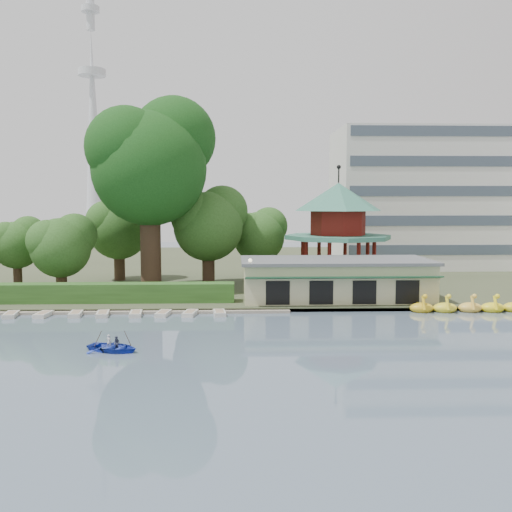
{
  "coord_description": "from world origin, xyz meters",
  "views": [
    {
      "loc": [
        0.16,
        -33.5,
        9.83
      ],
      "look_at": [
        2.0,
        18.0,
        5.0
      ],
      "focal_mm": 40.0,
      "sensor_mm": 36.0,
      "label": 1
    }
  ],
  "objects_px": {
    "boathouse": "(335,278)",
    "big_tree": "(151,158)",
    "dock": "(100,312)",
    "rowboat_with_passengers": "(113,344)",
    "pavilion": "(338,223)"
  },
  "relations": [
    {
      "from": "boathouse",
      "to": "pavilion",
      "type": "bearing_deg",
      "value": 78.72
    },
    {
      "from": "big_tree",
      "to": "rowboat_with_passengers",
      "type": "height_order",
      "value": "big_tree"
    },
    {
      "from": "dock",
      "to": "rowboat_with_passengers",
      "type": "distance_m",
      "value": 13.88
    },
    {
      "from": "big_tree",
      "to": "rowboat_with_passengers",
      "type": "bearing_deg",
      "value": -88.09
    },
    {
      "from": "boathouse",
      "to": "pavilion",
      "type": "xyz_separation_m",
      "value": [
        2.0,
        10.03,
        5.11
      ]
    },
    {
      "from": "dock",
      "to": "rowboat_with_passengers",
      "type": "height_order",
      "value": "rowboat_with_passengers"
    },
    {
      "from": "rowboat_with_passengers",
      "to": "pavilion",
      "type": "bearing_deg",
      "value": 54.52
    },
    {
      "from": "big_tree",
      "to": "rowboat_with_passengers",
      "type": "distance_m",
      "value": 28.05
    },
    {
      "from": "dock",
      "to": "boathouse",
      "type": "relative_size",
      "value": 1.83
    },
    {
      "from": "boathouse",
      "to": "pavilion",
      "type": "relative_size",
      "value": 1.38
    },
    {
      "from": "dock",
      "to": "big_tree",
      "type": "distance_m",
      "value": 18.39
    },
    {
      "from": "boathouse",
      "to": "big_tree",
      "type": "relative_size",
      "value": 0.89
    },
    {
      "from": "boathouse",
      "to": "rowboat_with_passengers",
      "type": "xyz_separation_m",
      "value": [
        -18.02,
        -18.07,
        -1.85
      ]
    },
    {
      "from": "big_tree",
      "to": "rowboat_with_passengers",
      "type": "xyz_separation_m",
      "value": [
        0.81,
        -24.29,
        -14.01
      ]
    },
    {
      "from": "boathouse",
      "to": "big_tree",
      "type": "bearing_deg",
      "value": 161.72
    }
  ]
}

